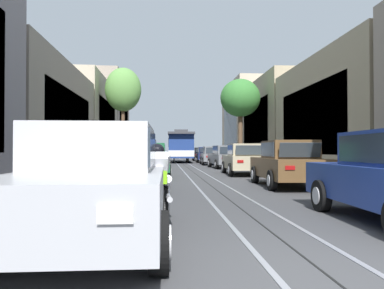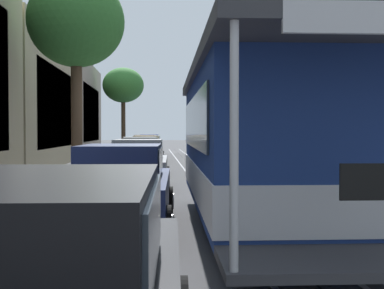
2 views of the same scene
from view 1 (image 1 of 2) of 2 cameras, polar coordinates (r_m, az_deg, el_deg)
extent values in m
plane|color=#424244|center=(24.57, -0.44, -3.84)|extent=(160.00, 160.00, 0.00)
cube|color=gray|center=(27.86, -1.99, -3.48)|extent=(0.08, 61.26, 0.01)
cube|color=gray|center=(27.92, 0.19, -3.48)|extent=(0.08, 61.26, 0.01)
cube|color=black|center=(27.88, -0.90, -3.48)|extent=(0.03, 61.26, 0.01)
cube|color=gray|center=(22.61, -24.33, 3.86)|extent=(4.87, 13.02, 6.20)
cube|color=#2D3842|center=(21.87, -18.38, 3.17)|extent=(0.04, 9.32, 3.72)
cube|color=#BCAD93|center=(35.54, -17.68, 3.35)|extent=(5.87, 13.02, 7.74)
cube|color=#2D3842|center=(34.95, -13.02, 2.77)|extent=(0.04, 9.32, 4.65)
cube|color=gray|center=(48.67, -14.04, 3.98)|extent=(5.93, 13.02, 10.78)
cube|color=#2D3842|center=(48.21, -10.59, 3.38)|extent=(0.04, 9.32, 6.47)
cube|color=tan|center=(23.76, 22.39, 4.37)|extent=(4.10, 13.02, 6.82)
cube|color=#2D3842|center=(22.90, 17.83, 3.68)|extent=(0.04, 9.32, 4.09)
cube|color=tan|center=(36.34, 13.78, 3.41)|extent=(5.30, 13.02, 7.95)
cube|color=#2D3842|center=(35.59, 9.75, 2.84)|extent=(0.04, 9.32, 4.77)
cube|color=#BCAD93|center=(49.28, 9.22, 3.54)|extent=(5.75, 13.02, 10.15)
cube|color=#2D3842|center=(48.66, 5.95, 2.99)|extent=(0.04, 9.32, 6.09)
cube|color=#B7B7BC|center=(5.14, -14.76, -7.56)|extent=(1.82, 4.31, 0.66)
cube|color=#B7B7BC|center=(5.26, -14.42, -0.53)|extent=(1.49, 2.07, 0.60)
cube|color=#2D3842|center=(4.44, -16.39, -0.72)|extent=(1.33, 0.23, 0.47)
cube|color=#2D3842|center=(6.42, -12.50, -0.79)|extent=(1.30, 0.20, 0.45)
cube|color=#2D3842|center=(5.17, -6.25, -0.55)|extent=(0.04, 1.81, 0.47)
cube|color=#2D3842|center=(5.44, -22.19, -0.51)|extent=(0.04, 1.81, 0.47)
cube|color=white|center=(2.93, -11.91, -10.69)|extent=(0.28, 0.04, 0.14)
cube|color=#B21414|center=(7.21, -7.12, -4.88)|extent=(0.28, 0.04, 0.12)
cube|color=#B21414|center=(7.35, -15.87, -4.77)|extent=(0.28, 0.04, 0.12)
cylinder|color=black|center=(3.80, -5.15, -15.03)|extent=(0.20, 0.64, 0.64)
cylinder|color=silver|center=(3.80, -3.43, -15.04)|extent=(0.02, 0.35, 0.35)
cylinder|color=black|center=(6.42, -4.64, -9.22)|extent=(0.20, 0.64, 0.64)
cylinder|color=silver|center=(6.42, -3.64, -9.22)|extent=(0.02, 0.35, 0.35)
cylinder|color=black|center=(6.68, -20.11, -8.85)|extent=(0.20, 0.64, 0.64)
cylinder|color=silver|center=(6.71, -21.02, -8.81)|extent=(0.02, 0.35, 0.35)
cube|color=#19234C|center=(11.39, -9.46, -3.92)|extent=(1.84, 4.32, 0.66)
cube|color=#19234C|center=(11.53, -9.39, -0.75)|extent=(1.50, 2.08, 0.60)
cube|color=#2D3842|center=(10.69, -9.75, -0.84)|extent=(1.33, 0.24, 0.47)
cube|color=#2D3842|center=(12.71, -8.96, -0.86)|extent=(1.30, 0.21, 0.45)
cube|color=#2D3842|center=(11.49, -5.67, -0.76)|extent=(0.05, 1.81, 0.47)
cube|color=#2D3842|center=(11.61, -13.07, -0.74)|extent=(0.05, 1.81, 0.47)
cube|color=white|center=(9.20, -7.08, -4.02)|extent=(0.28, 0.04, 0.14)
cube|color=#B21414|center=(13.51, -6.35, -3.03)|extent=(0.28, 0.04, 0.12)
cube|color=white|center=(9.31, -13.97, -3.96)|extent=(0.28, 0.04, 0.14)
cube|color=#B21414|center=(13.59, -11.07, -3.01)|extent=(0.28, 0.04, 0.12)
cylinder|color=black|center=(10.05, -5.05, -6.21)|extent=(0.21, 0.64, 0.64)
cylinder|color=silver|center=(10.05, -4.42, -6.21)|extent=(0.02, 0.35, 0.35)
cylinder|color=black|center=(10.21, -15.03, -6.10)|extent=(0.21, 0.64, 0.64)
cylinder|color=silver|center=(10.23, -15.64, -6.09)|extent=(0.02, 0.35, 0.35)
cylinder|color=black|center=(12.71, -5.00, -5.11)|extent=(0.21, 0.64, 0.64)
cylinder|color=silver|center=(12.71, -4.50, -5.11)|extent=(0.02, 0.35, 0.35)
cylinder|color=black|center=(12.83, -12.91, -5.04)|extent=(0.21, 0.64, 0.64)
cylinder|color=silver|center=(12.85, -13.40, -5.04)|extent=(0.02, 0.35, 0.35)
cube|color=#1E6038|center=(17.13, -6.89, -2.92)|extent=(1.99, 4.38, 0.66)
cube|color=#1E6038|center=(17.27, -6.89, -0.81)|extent=(1.57, 2.13, 0.60)
cube|color=#2D3842|center=(16.43, -6.89, -0.87)|extent=(1.34, 0.28, 0.47)
cube|color=#2D3842|center=(18.45, -6.88, -0.88)|extent=(1.30, 0.26, 0.45)
cube|color=#2D3842|center=(17.29, -4.41, -0.81)|extent=(0.11, 1.81, 0.47)
cube|color=#2D3842|center=(17.29, -9.37, -0.80)|extent=(0.11, 1.81, 0.47)
cube|color=white|center=(14.98, -4.77, -2.83)|extent=(0.28, 0.05, 0.14)
cube|color=#B21414|center=(19.29, -5.22, -2.40)|extent=(0.28, 0.05, 0.12)
cube|color=white|center=(14.98, -9.05, -2.82)|extent=(0.28, 0.05, 0.14)
cube|color=#B21414|center=(19.30, -8.54, -2.39)|extent=(0.28, 0.05, 0.12)
cylinder|color=black|center=(15.84, -3.71, -4.28)|extent=(0.23, 0.65, 0.64)
cylinder|color=silver|center=(15.84, -3.31, -4.28)|extent=(0.04, 0.35, 0.35)
cylinder|color=black|center=(15.84, -10.10, -4.27)|extent=(0.23, 0.65, 0.64)
cylinder|color=silver|center=(15.85, -10.50, -4.26)|extent=(0.04, 0.35, 0.35)
cylinder|color=black|center=(18.50, -4.15, -3.80)|extent=(0.23, 0.65, 0.64)
cylinder|color=silver|center=(18.50, -3.81, -3.80)|extent=(0.04, 0.35, 0.35)
cylinder|color=black|center=(18.50, -9.62, -3.78)|extent=(0.23, 0.65, 0.64)
cylinder|color=silver|center=(18.51, -9.96, -3.78)|extent=(0.04, 0.35, 0.35)
cube|color=#C1B28E|center=(23.24, -6.25, -2.39)|extent=(1.94, 4.36, 0.66)
cube|color=#C1B28E|center=(23.38, -6.25, -0.84)|extent=(1.54, 2.11, 0.60)
cube|color=#2D3842|center=(22.54, -6.26, -0.89)|extent=(1.34, 0.26, 0.47)
cube|color=#2D3842|center=(24.56, -6.24, -0.89)|extent=(1.30, 0.24, 0.45)
cube|color=#2D3842|center=(23.39, -4.42, -0.84)|extent=(0.09, 1.81, 0.47)
cube|color=#2D3842|center=(23.40, -8.08, -0.84)|extent=(0.09, 1.81, 0.47)
cube|color=white|center=(21.08, -4.75, -2.28)|extent=(0.28, 0.05, 0.14)
cube|color=#B21414|center=(25.40, -4.98, -2.05)|extent=(0.28, 0.05, 0.12)
cube|color=white|center=(21.09, -7.79, -2.27)|extent=(0.28, 0.05, 0.14)
cube|color=#B21414|center=(25.40, -7.50, -2.04)|extent=(0.28, 0.05, 0.12)
cylinder|color=black|center=(21.93, -3.96, -3.35)|extent=(0.22, 0.65, 0.64)
cylinder|color=silver|center=(21.94, -3.67, -3.35)|extent=(0.03, 0.35, 0.35)
cylinder|color=black|center=(21.94, -8.57, -3.34)|extent=(0.22, 0.65, 0.64)
cylinder|color=silver|center=(21.94, -8.85, -3.34)|extent=(0.03, 0.35, 0.35)
cylinder|color=black|center=(24.60, -4.19, -3.08)|extent=(0.22, 0.65, 0.64)
cylinder|color=silver|center=(24.60, -3.94, -3.08)|extent=(0.03, 0.35, 0.35)
cylinder|color=black|center=(24.60, -8.30, -3.08)|extent=(0.22, 0.65, 0.64)
cylinder|color=silver|center=(24.60, -8.56, -3.07)|extent=(0.03, 0.35, 0.35)
cube|color=#2D3842|center=(7.72, 27.39, -0.72)|extent=(1.34, 0.26, 0.47)
cube|color=#2D3842|center=(6.62, 25.38, -0.55)|extent=(0.09, 1.81, 0.47)
cube|color=white|center=(8.81, 19.46, -4.11)|extent=(0.28, 0.05, 0.14)
cube|color=white|center=(9.29, 25.87, -3.91)|extent=(0.28, 0.05, 0.14)
cylinder|color=black|center=(7.97, 19.55, -7.55)|extent=(0.22, 0.65, 0.64)
cylinder|color=silver|center=(7.93, 18.80, -7.59)|extent=(0.03, 0.35, 0.35)
cube|color=brown|center=(13.04, 14.75, -3.52)|extent=(2.01, 4.38, 0.66)
cube|color=brown|center=(12.88, 14.92, -0.75)|extent=(1.58, 2.13, 0.60)
cube|color=#2D3842|center=(13.69, 13.93, -0.84)|extent=(1.34, 0.29, 0.47)
cube|color=#2D3842|center=(11.75, 16.54, -0.82)|extent=(1.30, 0.26, 0.45)
cube|color=#2D3842|center=(12.69, 11.68, -0.76)|extent=(0.12, 1.81, 0.47)
cube|color=#2D3842|center=(13.11, 18.06, -0.74)|extent=(0.12, 1.81, 0.47)
cube|color=white|center=(15.00, 10.39, -2.81)|extent=(0.28, 0.05, 0.14)
cube|color=#B21414|center=(10.81, 15.09, -3.53)|extent=(0.28, 0.05, 0.12)
cube|color=white|center=(15.26, 14.50, -2.77)|extent=(0.28, 0.05, 0.14)
cube|color=#B21414|center=(11.18, 20.59, -3.42)|extent=(0.28, 0.05, 0.12)
cylinder|color=black|center=(14.14, 9.80, -4.67)|extent=(0.23, 0.65, 0.64)
cylinder|color=silver|center=(14.12, 9.36, -4.68)|extent=(0.04, 0.35, 0.35)
cylinder|color=black|center=(14.59, 16.62, -4.53)|extent=(0.23, 0.65, 0.64)
cylinder|color=silver|center=(14.62, 17.03, -4.52)|extent=(0.04, 0.35, 0.35)
cylinder|color=black|center=(11.55, 12.39, -5.51)|extent=(0.23, 0.65, 0.64)
cylinder|color=silver|center=(11.52, 11.85, -5.52)|extent=(0.04, 0.35, 0.35)
cylinder|color=black|center=(12.09, 20.55, -5.26)|extent=(0.23, 0.65, 0.64)
cylinder|color=silver|center=(12.13, 21.04, -5.25)|extent=(0.04, 0.35, 0.35)
cube|color=#C1B28E|center=(18.85, 8.18, -2.73)|extent=(1.98, 4.37, 0.66)
cube|color=#C1B28E|center=(18.70, 8.26, -0.81)|extent=(1.56, 2.13, 0.60)
cube|color=#2D3842|center=(19.52, 7.83, -0.88)|extent=(1.34, 0.28, 0.47)
cube|color=#2D3842|center=(17.53, 8.93, -0.87)|extent=(1.30, 0.25, 0.45)
cube|color=#2D3842|center=(18.58, 5.98, -0.82)|extent=(0.11, 1.81, 0.47)
cube|color=#2D3842|center=(18.84, 10.50, -0.81)|extent=(0.11, 1.81, 0.47)
cube|color=white|center=(20.90, 5.65, -2.29)|extent=(0.28, 0.05, 0.14)
cube|color=#B21414|center=(16.63, 7.57, -2.63)|extent=(0.28, 0.05, 0.12)
cube|color=white|center=(21.07, 8.66, -2.27)|extent=(0.28, 0.05, 0.14)
cube|color=#B21414|center=(16.84, 11.32, -2.60)|extent=(0.28, 0.05, 0.12)
cylinder|color=black|center=(20.06, 5.04, -3.57)|extent=(0.23, 0.65, 0.64)
cylinder|color=silver|center=(20.04, 4.73, -3.57)|extent=(0.04, 0.35, 0.35)
cylinder|color=black|center=(20.34, 9.98, -3.52)|extent=(0.23, 0.65, 0.64)
cylinder|color=silver|center=(20.36, 10.28, -3.52)|extent=(0.04, 0.35, 0.35)
cylinder|color=black|center=(17.42, 6.08, -3.97)|extent=(0.23, 0.65, 0.64)
cylinder|color=silver|center=(17.40, 5.72, -3.97)|extent=(0.04, 0.35, 0.35)
cylinder|color=black|center=(17.74, 11.74, -3.90)|extent=(0.23, 0.65, 0.64)
cylinder|color=silver|center=(17.77, 12.08, -3.90)|extent=(0.04, 0.35, 0.35)
cube|color=slate|center=(25.70, 5.23, -2.25)|extent=(2.01, 4.38, 0.66)
cube|color=slate|center=(25.54, 5.29, -0.85)|extent=(1.57, 2.13, 0.60)
cube|color=#2D3842|center=(26.36, 4.91, -0.89)|extent=(1.34, 0.29, 0.47)
cube|color=#2D3842|center=(24.39, 5.89, -0.89)|extent=(1.30, 0.26, 0.45)
cube|color=#2D3842|center=(25.39, 3.65, -0.85)|extent=(0.12, 1.81, 0.47)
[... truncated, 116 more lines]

